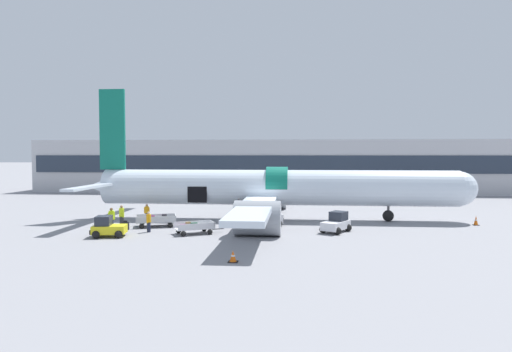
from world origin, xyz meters
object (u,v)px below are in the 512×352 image
suitcase_on_tarmac_upright (125,226)px  baggage_cart_queued (194,228)px  ground_crew_driver (149,221)px  baggage_cart_loading (157,221)px  ground_crew_supervisor (122,216)px  ground_crew_loader_a (147,212)px  airplane (271,189)px  baggage_tug_lead (265,217)px  baggage_tug_rear (108,228)px  baggage_tug_mid (336,224)px  ground_crew_loader_b (111,219)px

suitcase_on_tarmac_upright → baggage_cart_queued: bearing=-12.6°
ground_crew_driver → suitcase_on_tarmac_upright: ground_crew_driver is taller
baggage_cart_loading → ground_crew_supervisor: size_ratio=2.34×
ground_crew_loader_a → airplane: bearing=10.9°
baggage_tug_lead → baggage_tug_rear: size_ratio=1.23×
airplane → ground_crew_supervisor: 12.98m
airplane → baggage_tug_rear: size_ratio=13.43×
baggage_tug_rear → ground_crew_supervisor: (-0.65, 4.20, 0.31)m
baggage_tug_mid → suitcase_on_tarmac_upright: bearing=-178.2°
airplane → baggage_tug_mid: airplane is taller
ground_crew_supervisor → ground_crew_loader_b: bearing=-94.8°
baggage_tug_mid → ground_crew_loader_b: bearing=-176.9°
ground_crew_supervisor → suitcase_on_tarmac_upright: 1.61m
ground_crew_driver → baggage_tug_mid: bearing=5.4°
baggage_tug_rear → suitcase_on_tarmac_upright: baggage_tug_rear is taller
baggage_tug_lead → baggage_cart_queued: bearing=-142.0°
ground_crew_loader_a → ground_crew_driver: 5.50m
baggage_tug_lead → ground_crew_loader_a: baggage_tug_lead is taller
airplane → baggage_tug_mid: 8.23m
baggage_cart_loading → baggage_cart_queued: 4.96m
ground_crew_loader_a → ground_crew_supervisor: 3.26m
ground_crew_loader_a → ground_crew_loader_b: ground_crew_loader_b is taller
ground_crew_driver → suitcase_on_tarmac_upright: (-2.14, 0.83, -0.52)m
airplane → baggage_tug_mid: bearing=-47.9°
baggage_tug_lead → suitcase_on_tarmac_upright: baggage_tug_lead is taller
baggage_cart_queued → suitcase_on_tarmac_upright: 5.89m
baggage_tug_mid → ground_crew_supervisor: (-17.11, 0.75, 0.29)m
ground_crew_driver → ground_crew_loader_a: bearing=110.0°
baggage_tug_rear → baggage_cart_loading: 5.23m
baggage_cart_queued → ground_crew_driver: size_ratio=2.32×
baggage_cart_loading → suitcase_on_tarmac_upright: size_ratio=5.73×
ground_crew_supervisor → baggage_tug_lead: bearing=6.8°
baggage_cart_queued → ground_crew_loader_b: 6.75m
ground_crew_driver → baggage_cart_loading: bearing=94.9°
baggage_tug_lead → baggage_cart_loading: (-8.85, -0.78, -0.28)m
ground_crew_loader_a → suitcase_on_tarmac_upright: size_ratio=2.12×
baggage_cart_loading → ground_crew_loader_b: 3.68m
baggage_tug_rear → suitcase_on_tarmac_upright: bearing=87.1°
ground_crew_supervisor → ground_crew_loader_a: bearing=71.2°
airplane → baggage_tug_rear: bearing=-140.0°
baggage_cart_loading → baggage_tug_lead: bearing=5.0°
ground_crew_loader_a → ground_crew_loader_b: 4.92m
baggage_tug_mid → ground_crew_driver: (-14.17, -1.33, 0.18)m
airplane → ground_crew_loader_b: size_ratio=19.50×
airplane → baggage_tug_lead: (-0.23, -3.76, -2.01)m
baggage_cart_loading → baggage_tug_mid: bearing=-5.4°
airplane → baggage_cart_loading: (-9.07, -4.54, -2.29)m
airplane → suitcase_on_tarmac_upright: (-10.98, -6.40, -2.45)m
baggage_tug_lead → airplane: bearing=86.6°
baggage_cart_loading → ground_crew_loader_b: bearing=-141.2°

